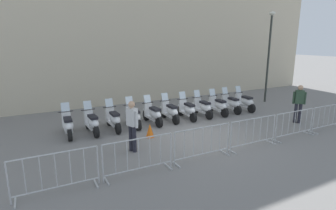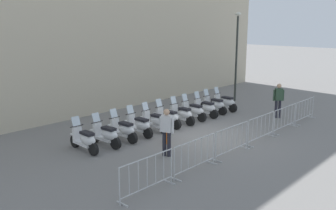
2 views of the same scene
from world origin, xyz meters
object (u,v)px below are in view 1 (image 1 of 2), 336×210
motorcycle_1 (92,123)px  motorcycle_6 (188,110)px  motorcycle_4 (153,114)px  motorcycle_8 (218,106)px  street_lamp (269,48)px  motorcycle_9 (231,104)px  motorcycle_2 (114,120)px  officer_mid_plaza (132,123)px  officer_near_row_end (299,102)px  motorcycle_5 (170,112)px  traffic_cone (150,130)px  barrier_segment_5 (329,118)px  motorcycle_10 (245,102)px  barrier_segment_0 (56,174)px  barrier_segment_1 (139,157)px  barrier_segment_2 (203,144)px  motorcycle_0 (68,125)px  motorcycle_7 (203,108)px  barrier_segment_3 (253,133)px  motorcycle_3 (134,117)px

motorcycle_1 → motorcycle_6: same height
motorcycle_4 → motorcycle_8: same height
street_lamp → motorcycle_9: bearing=-160.9°
motorcycle_4 → motorcycle_8: 3.57m
motorcycle_2 → officer_mid_plaza: size_ratio=1.00×
motorcycle_6 → officer_near_row_end: bearing=-31.0°
motorcycle_6 → motorcycle_8: 1.79m
motorcycle_9 → motorcycle_5: bearing=-177.1°
motorcycle_8 → traffic_cone: size_ratio=3.13×
barrier_segment_5 → street_lamp: (1.56, 5.22, 2.70)m
motorcycle_6 → motorcycle_10: same height
motorcycle_1 → barrier_segment_0: bearing=-109.8°
barrier_segment_5 → motorcycle_2: bearing=156.0°
motorcycle_8 → street_lamp: bearing=17.1°
motorcycle_2 → motorcycle_4: (1.79, 0.09, 0.00)m
barrier_segment_0 → barrier_segment_1: same height
barrier_segment_5 → street_lamp: size_ratio=0.38×
barrier_segment_2 → officer_mid_plaza: 2.39m
motorcycle_0 → motorcycle_4: (3.58, 0.13, 0.00)m
motorcycle_7 → barrier_segment_3: 4.14m
barrier_segment_1 → officer_near_row_end: size_ratio=1.17×
motorcycle_4 → barrier_segment_0: bearing=-134.0°
motorcycle_8 → street_lamp: street_lamp is taller
traffic_cone → motorcycle_2: bearing=127.0°
barrier_segment_1 → officer_mid_plaza: bearing=78.8°
motorcycle_1 → motorcycle_8: size_ratio=1.00×
barrier_segment_5 → barrier_segment_0: bearing=-176.9°
traffic_cone → motorcycle_3: bearing=96.8°
motorcycle_0 → officer_near_row_end: (9.63, -2.36, 0.53)m
motorcycle_4 → barrier_segment_5: size_ratio=0.85×
motorcycle_9 → barrier_segment_2: 6.19m
barrier_segment_1 → officer_near_row_end: (8.10, 1.70, 0.46)m
motorcycle_0 → motorcycle_8: 7.15m
motorcycle_4 → street_lamp: 8.55m
motorcycle_6 → motorcycle_7: 0.90m
motorcycle_9 → motorcycle_7: bearing=-175.9°
motorcycle_10 → officer_mid_plaza: (-7.08, -2.84, 0.53)m
motorcycle_1 → officer_near_row_end: officer_near_row_end is taller
motorcycle_9 → traffic_cone: (-5.18, -1.79, -0.18)m
motorcycle_8 → barrier_segment_0: 8.92m
motorcycle_4 → barrier_segment_2: (0.06, -4.07, 0.07)m
motorcycle_2 → motorcycle_10: bearing=3.0°
motorcycle_8 → motorcycle_3: bearing=-177.9°
motorcycle_10 → barrier_segment_0: 10.56m
motorcycle_7 → street_lamp: bearing=14.2°
barrier_segment_2 → traffic_cone: 2.69m
motorcycle_0 → barrier_segment_3: 6.91m
barrier_segment_1 → motorcycle_6: bearing=48.0°
motorcycle_1 → barrier_segment_5: size_ratio=0.85×
motorcycle_7 → officer_mid_plaza: officer_mid_plaza is taller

